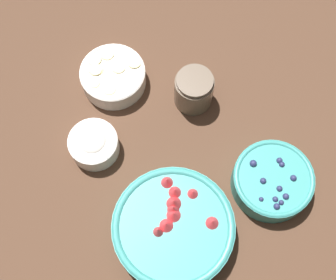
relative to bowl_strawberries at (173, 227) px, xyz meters
name	(u,v)px	position (x,y,z in m)	size (l,w,h in m)	color
ground_plane	(152,172)	(-0.11, 0.08, -0.04)	(4.00, 4.00, 0.00)	#4C3323
bowl_strawberries	(173,227)	(0.00, 0.00, 0.00)	(0.25, 0.25, 0.08)	teal
bowl_blueberries	(272,180)	(0.12, 0.20, 0.00)	(0.17, 0.17, 0.06)	teal
bowl_bananas	(113,76)	(-0.31, 0.22, -0.01)	(0.15, 0.15, 0.05)	silver
bowl_cream	(94,144)	(-0.25, 0.06, -0.01)	(0.11, 0.11, 0.06)	white
jar_chocolate	(194,91)	(-0.13, 0.29, 0.00)	(0.09, 0.09, 0.09)	brown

